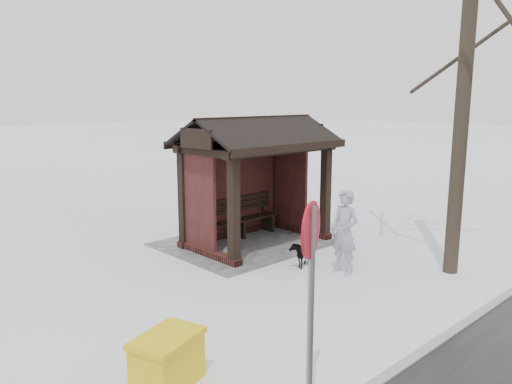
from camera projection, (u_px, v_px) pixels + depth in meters
ground at (257, 243)px, 12.23m from camera, size 120.00×120.00×0.00m
kerb at (483, 312)px, 8.28m from camera, size 120.00×0.15×0.06m
trampled_patch at (251, 241)px, 12.37m from camera, size 4.20×3.20×0.02m
bus_shelter at (252, 155)px, 11.94m from camera, size 3.60×2.40×3.09m
pedestrian at (344, 232)px, 9.99m from camera, size 0.43×0.64×1.72m
dog at (301, 253)px, 10.53m from camera, size 0.74×0.53×0.57m
grit_bin at (167, 360)px, 6.11m from camera, size 1.02×0.84×0.67m
road_sign at (310, 265)px, 5.32m from camera, size 0.58×0.29×2.45m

